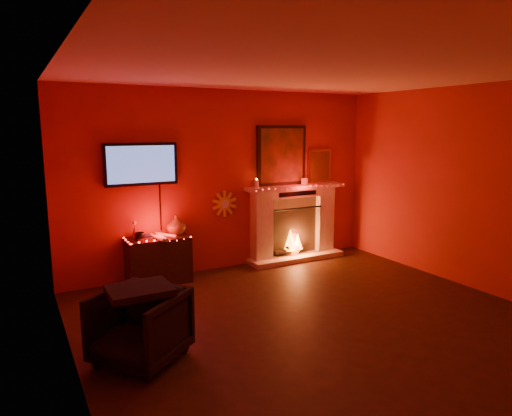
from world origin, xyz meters
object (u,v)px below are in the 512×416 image
Objects in this scene: fireplace at (293,215)px; sunburst_clock at (224,204)px; console_table at (159,257)px; armchair at (140,327)px; tv at (141,164)px.

fireplace reaches higher than sunburst_clock.
console_table is (-1.10, -0.22, -0.63)m from sunburst_clock.
armchair is (-0.80, -2.05, -0.04)m from console_table.
tv is at bearing 127.99° from console_table.
sunburst_clock is at bearing 175.63° from fireplace.
fireplace reaches higher than tv.
console_table is at bearing 120.93° from armchair.
sunburst_clock is 1.28m from console_table.
tv is at bearing 178.50° from fireplace.
sunburst_clock is at bearing 11.22° from console_table.
tv is at bearing 126.06° from armchair.
fireplace is 2.93× the size of armchair.
tv reaches higher than console_table.
sunburst_clock is at bearing 102.30° from armchair.
sunburst_clock is 3.03m from armchair.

